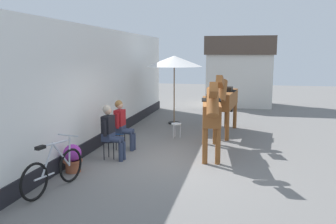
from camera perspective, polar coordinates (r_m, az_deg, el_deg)
name	(u,v)px	position (r m, az deg, el deg)	size (l,w,h in m)	color
ground_plane	(191,135)	(11.79, 3.73, -3.72)	(40.00, 40.00, 0.00)	slate
pub_facade_wall	(99,92)	(10.77, -10.92, 3.19)	(0.34, 14.00, 3.40)	white
distant_cottage	(239,70)	(18.82, 11.34, 6.53)	(3.40, 2.60, 3.50)	silver
seated_visitor_near	(110,129)	(9.07, -9.20, -2.76)	(0.61, 0.49, 1.39)	black
seated_visitor_far	(122,122)	(9.97, -7.38, -1.62)	(0.61, 0.49, 1.39)	#194C99
saddled_horse_near	(211,111)	(9.40, 6.92, 0.09)	(0.69, 2.99, 2.06)	brown
saddled_horse_far	(227,100)	(11.86, 9.37, 1.94)	(0.65, 3.00, 2.06)	brown
flower_planter_near	(73,158)	(8.39, -15.02, -7.06)	(0.43, 0.43, 0.64)	#A85638
flower_planter_far	(118,129)	(11.15, -8.01, -2.79)	(0.43, 0.43, 0.64)	#4C4C51
leaning_bicycle	(54,171)	(7.39, -17.79, -8.95)	(0.52, 1.74, 1.02)	black
cafe_parasol	(174,62)	(13.43, 1.01, 8.06)	(2.10, 2.10, 2.58)	black
spare_stool_white	(176,125)	(11.36, 1.33, -2.13)	(0.32, 0.32, 0.46)	white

